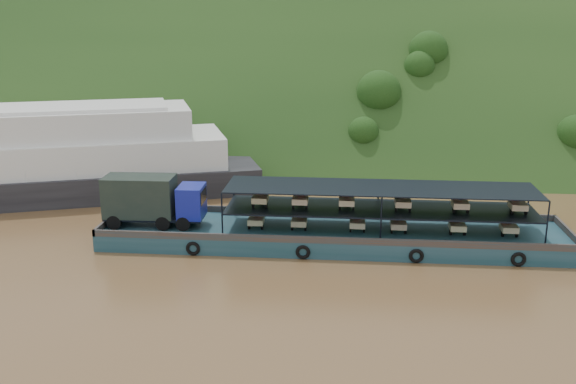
{
  "coord_description": "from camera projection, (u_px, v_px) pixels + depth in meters",
  "views": [
    {
      "loc": [
        2.56,
        -46.23,
        16.99
      ],
      "look_at": [
        -2.0,
        3.0,
        3.2
      ],
      "focal_mm": 40.0,
      "sensor_mm": 36.0,
      "label": 1
    }
  ],
  "objects": [
    {
      "name": "hillside",
      "position": [
        327.0,
        148.0,
        83.66
      ],
      "size": [
        140.0,
        39.6,
        39.6
      ],
      "primitive_type": "cube",
      "rotation": [
        0.79,
        0.0,
        0.0
      ],
      "color": "#163212",
      "rests_on": "ground"
    },
    {
      "name": "ground",
      "position": [
        310.0,
        243.0,
        49.13
      ],
      "size": [
        160.0,
        160.0,
        0.0
      ],
      "primitive_type": "plane",
      "color": "brown",
      "rests_on": "ground"
    },
    {
      "name": "cargo_barge",
      "position": [
        309.0,
        227.0,
        48.87
      ],
      "size": [
        35.0,
        7.18,
        5.07
      ],
      "color": "#123840",
      "rests_on": "ground"
    },
    {
      "name": "passenger_ferry",
      "position": [
        32.0,
        158.0,
        60.92
      ],
      "size": [
        43.68,
        24.16,
        8.62
      ],
      "rotation": [
        0.0,
        0.0,
        0.34
      ],
      "color": "black",
      "rests_on": "ground"
    }
  ]
}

